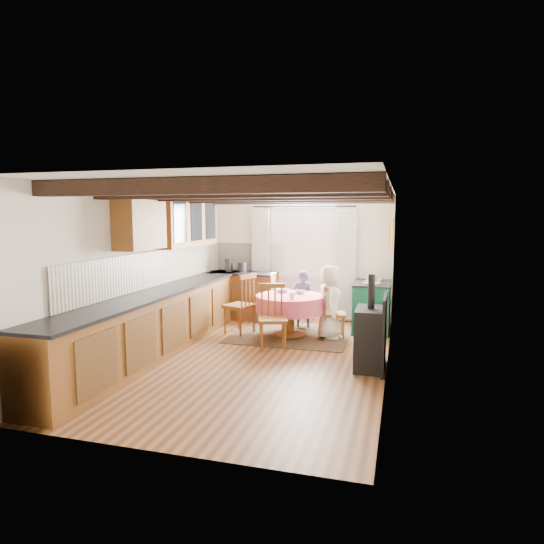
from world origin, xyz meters
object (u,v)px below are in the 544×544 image
(chair_left, at_px, (239,303))
(chair_right, at_px, (334,312))
(dining_table, at_px, (290,316))
(aga_range, at_px, (372,306))
(cast_iron_stove, at_px, (371,322))
(cup, at_px, (292,296))
(chair_near, at_px, (273,317))
(child_far, at_px, (303,299))
(child_right, at_px, (330,302))

(chair_left, distance_m, chair_right, 1.62)
(dining_table, height_order, aga_range, aga_range)
(dining_table, height_order, chair_left, chair_left)
(aga_range, distance_m, cast_iron_stove, 2.10)
(aga_range, bearing_deg, cup, -139.15)
(dining_table, bearing_deg, cast_iron_stove, -43.50)
(dining_table, distance_m, chair_left, 0.90)
(dining_table, height_order, cast_iron_stove, cast_iron_stove)
(dining_table, relative_size, chair_near, 1.16)
(cast_iron_stove, bearing_deg, child_far, 123.60)
(chair_right, bearing_deg, dining_table, 82.49)
(child_far, bearing_deg, aga_range, 174.93)
(cast_iron_stove, bearing_deg, chair_near, 161.13)
(child_right, bearing_deg, cup, 112.58)
(dining_table, relative_size, child_far, 1.11)
(chair_left, bearing_deg, child_right, 113.57)
(dining_table, xyz_separation_m, chair_right, (0.73, 0.05, 0.09))
(chair_near, relative_size, cup, 9.91)
(child_far, bearing_deg, child_right, 123.66)
(chair_right, xyz_separation_m, cup, (-0.64, -0.34, 0.30))
(child_far, distance_m, child_right, 0.87)
(chair_right, relative_size, child_far, 0.85)
(chair_left, height_order, child_far, chair_left)
(child_right, bearing_deg, cast_iron_stove, -158.39)
(chair_left, bearing_deg, chair_right, 114.15)
(dining_table, relative_size, cup, 11.50)
(child_right, height_order, cup, child_right)
(cup, bearing_deg, chair_right, 28.21)
(cast_iron_stove, xyz_separation_m, cup, (-1.31, 1.05, 0.11))
(chair_near, bearing_deg, chair_right, 27.82)
(aga_range, distance_m, cup, 1.62)
(chair_near, xyz_separation_m, chair_right, (0.81, 0.88, -0.06))
(chair_near, xyz_separation_m, child_far, (0.15, 1.50, 0.02))
(aga_range, height_order, child_far, child_far)
(chair_left, bearing_deg, cast_iron_stove, 80.88)
(chair_near, bearing_deg, child_right, 29.87)
(chair_left, distance_m, aga_range, 2.33)
(chair_left, xyz_separation_m, chair_right, (1.62, 0.12, -0.08))
(child_right, bearing_deg, aga_range, -48.79)
(chair_right, height_order, cast_iron_stove, cast_iron_stove)
(aga_range, bearing_deg, child_far, -176.28)
(dining_table, xyz_separation_m, child_right, (0.66, 0.03, 0.26))
(cast_iron_stove, height_order, cup, cast_iron_stove)
(cast_iron_stove, bearing_deg, chair_left, 150.98)
(cast_iron_stove, bearing_deg, dining_table, 136.50)
(chair_right, bearing_deg, cast_iron_stove, -165.75)
(child_far, bearing_deg, cast_iron_stove, 114.81)
(child_far, distance_m, cup, 0.99)
(cup, bearing_deg, aga_range, 40.85)
(cast_iron_stove, bearing_deg, child_right, 118.71)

